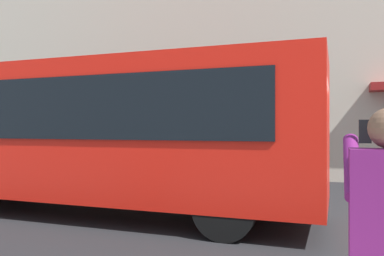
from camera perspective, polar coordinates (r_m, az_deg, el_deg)
name	(u,v)px	position (r m, az deg, el deg)	size (l,w,h in m)	color
ground_plane	(316,228)	(7.38, 17.58, -13.68)	(60.00, 60.00, 0.00)	#232326
building_facade_far	(326,2)	(14.60, 18.85, 16.85)	(28.00, 1.55, 12.00)	beige
red_bus	(97,131)	(8.37, -13.56, -0.45)	(9.05, 2.54, 3.08)	red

